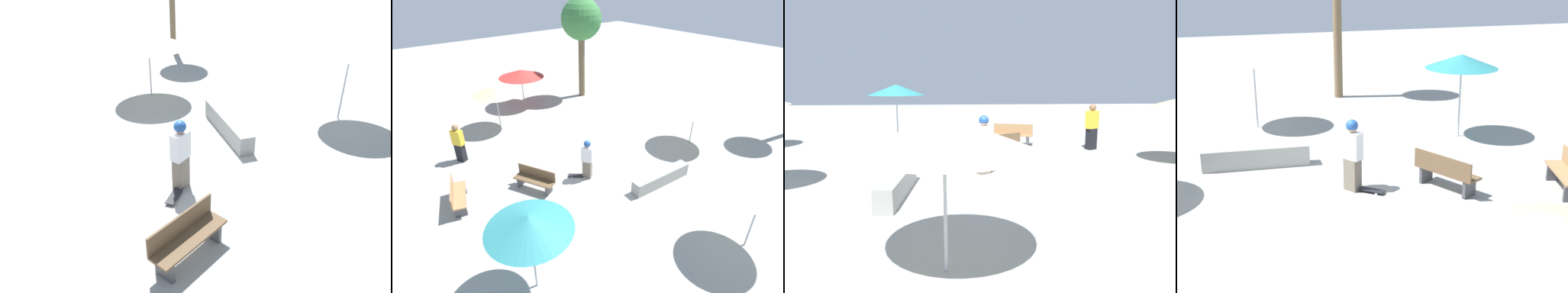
% 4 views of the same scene
% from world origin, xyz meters
% --- Properties ---
extents(ground_plane, '(60.00, 60.00, 0.00)m').
position_xyz_m(ground_plane, '(0.00, 0.00, 0.00)').
color(ground_plane, '#9E9E99').
extents(skater_main, '(0.50, 0.45, 1.66)m').
position_xyz_m(skater_main, '(0.24, -0.89, 0.90)').
color(skater_main, '#726656').
rests_on(skater_main, ground_plane).
extents(skateboard, '(0.68, 0.74, 0.07)m').
position_xyz_m(skateboard, '(0.00, -1.18, 0.06)').
color(skateboard, black).
rests_on(skateboard, ground_plane).
extents(concrete_ledge, '(0.63, 2.69, 0.53)m').
position_xyz_m(concrete_ledge, '(2.39, 1.04, 0.26)').
color(concrete_ledge, gray).
rests_on(concrete_ledge, ground_plane).
extents(bench_far, '(1.63, 1.11, 0.85)m').
position_xyz_m(bench_far, '(-0.40, -2.90, 0.43)').
color(bench_far, '#47474C').
rests_on(bench_far, ground_plane).
extents(shade_umbrella_cream, '(2.51, 2.51, 2.20)m').
position_xyz_m(shade_umbrella_cream, '(1.21, 4.63, 1.96)').
color(shade_umbrella_cream, '#B7B7BC').
rests_on(shade_umbrella_cream, ground_plane).
extents(shade_umbrella_white, '(2.28, 2.28, 2.44)m').
position_xyz_m(shade_umbrella_white, '(5.99, 0.61, 2.26)').
color(shade_umbrella_white, '#B7B7BC').
rests_on(shade_umbrella_white, ground_plane).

